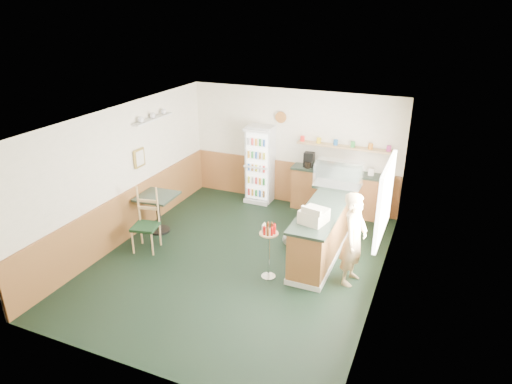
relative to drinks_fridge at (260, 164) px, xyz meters
The scene contains 13 objects.
ground 2.98m from the drinks_fridge, 75.07° to the right, with size 6.00×6.00×0.00m, color black.
room_envelope 2.16m from the drinks_fridge, 75.92° to the right, with size 5.04×6.02×2.72m.
service_counter 2.70m from the drinks_fridge, 38.67° to the right, with size 0.68×3.01×1.01m.
back_counter 1.96m from the drinks_fridge, ahead, with size 2.24×0.42×1.69m.
drinks_fridge is the anchor object (origin of this frame).
display_case 2.30m from the drinks_fridge, 23.58° to the right, with size 0.94×0.49×0.53m.
cash_register 3.35m from the drinks_fridge, 51.47° to the right, with size 0.40×0.43×0.23m, color beige.
shopkeeper 3.81m from the drinks_fridge, 43.06° to the right, with size 0.55×0.40×1.66m, color tan.
condiment_stand 3.36m from the drinks_fridge, 64.77° to the right, with size 0.33×0.33×1.02m.
newspaper_rack 2.22m from the drinks_fridge, 38.06° to the right, with size 0.09×0.42×0.67m.
cafe_table 2.69m from the drinks_fridge, 119.62° to the right, with size 0.79×0.79×0.82m.
cafe_chair 3.17m from the drinks_fridge, 110.55° to the right, with size 0.55×0.55×1.24m.
dog_doorstop 2.42m from the drinks_fridge, 53.13° to the right, with size 0.25×0.32×0.30m.
Camera 1 is at (3.17, -6.67, 4.50)m, focal length 32.00 mm.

